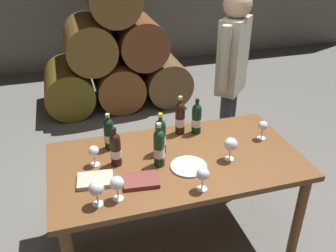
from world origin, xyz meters
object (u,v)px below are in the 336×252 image
Objects in this scene: wine_bottle_2 at (161,136)px; wine_bottle_1 at (180,118)px; leather_ledger at (141,181)px; wine_glass_0 at (94,152)px; tasting_notebook at (95,180)px; serving_plate at (189,167)px; wine_bottle_0 at (116,149)px; wine_glass_1 at (263,126)px; wine_glass_5 at (203,175)px; wine_glass_4 at (96,189)px; wine_bottle_4 at (109,134)px; dining_table at (176,170)px; wine_glass_3 at (117,184)px; sommelier_presenting at (232,71)px; wine_bottle_5 at (197,118)px; wine_bottle_3 at (159,148)px; wine_glass_2 at (231,145)px.

wine_bottle_1 is at bearing 45.69° from wine_bottle_2.
wine_bottle_2 is 0.38m from leather_ledger.
tasting_notebook is at bearing -96.02° from wine_glass_0.
wine_bottle_0 is at bearing 158.85° from serving_plate.
wine_glass_1 is 0.94× the size of wine_glass_5.
wine_glass_0 is 0.66× the size of tasting_notebook.
wine_bottle_1 reaches higher than wine_glass_4.
serving_plate is (-0.08, -0.44, -0.12)m from wine_bottle_1.
wine_bottle_4 is 1.89× the size of wine_glass_1.
wine_bottle_2 is (-0.08, 0.11, 0.22)m from dining_table.
wine_bottle_4 is (-0.01, 0.21, -0.00)m from wine_bottle_0.
wine_glass_3 is at bearing 173.65° from wine_glass_5.
wine_bottle_4 is at bearing 170.30° from wine_glass_1.
wine_glass_4 is at bearing 176.19° from wine_glass_5.
wine_bottle_2 is 1.94× the size of wine_glass_3.
sommelier_presenting is (0.73, 0.75, 0.37)m from dining_table.
wine_bottle_5 is at bearing 20.38° from wine_bottle_0.
wine_glass_1 is 1.31m from wine_glass_4.
wine_glass_5 is (0.18, -0.32, -0.03)m from wine_bottle_3.
wine_bottle_4 is at bearing 146.97° from dining_table.
wine_bottle_3 is 0.41m from wine_bottle_4.
wine_glass_3 is at bearing 6.94° from wine_glass_4.
wine_bottle_1 is at bearing 68.09° from dining_table.
wine_bottle_3 is at bearing 32.37° from wine_glass_4.
wine_glass_5 reaches higher than dining_table.
wine_glass_5 is (0.05, -0.35, 0.20)m from dining_table.
wine_glass_3 is 0.54m from serving_plate.
wine_bottle_4 is at bearing 126.85° from wine_glass_5.
wine_bottle_4 is 1.11m from wine_glass_1.
wine_bottle_0 is 0.28m from wine_bottle_3.
wine_bottle_3 is 0.45m from tasting_notebook.
sommelier_presenting reaches higher than serving_plate.
wine_bottle_1 is at bearing 6.61° from wine_bottle_4.
wine_bottle_2 is 0.64m from wine_glass_4.
wine_bottle_2 is at bearing 2.91° from wine_glass_0.
wine_bottle_2 is (-0.21, -0.22, -0.00)m from wine_bottle_1.
tasting_notebook is (0.01, 0.21, -0.10)m from wine_glass_4.
wine_bottle_2 reaches higher than wine_bottle_0.
dining_table is at bearing -55.21° from wine_bottle_2.
dining_table is 0.53m from wine_bottle_4.
wine_bottle_5 reaches higher than wine_glass_4.
wine_bottle_3 is 2.18× the size of wine_glass_1.
wine_glass_3 is (-0.37, -0.41, -0.02)m from wine_bottle_2.
wine_bottle_1 is at bearing 27.06° from wine_bottle_0.
wine_bottle_2 is 0.29m from serving_plate.
leather_ledger is at bearing -138.37° from wine_bottle_5.
leather_ledger is (-0.63, -0.08, -0.10)m from wine_glass_2.
wine_glass_4 is at bearing -147.63° from wine_bottle_3.
wine_bottle_2 reaches higher than tasting_notebook.
wine_glass_0 is 0.88× the size of wine_glass_2.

